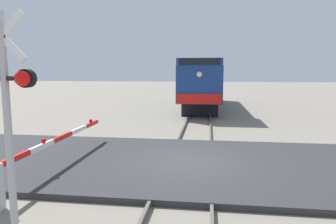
% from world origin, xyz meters
% --- Properties ---
extents(ground_plane, '(160.00, 160.00, 0.00)m').
position_xyz_m(ground_plane, '(0.00, 0.00, 0.00)').
color(ground_plane, gray).
extents(rail_track_left, '(0.08, 80.00, 0.15)m').
position_xyz_m(rail_track_left, '(-0.72, 0.00, 0.07)').
color(rail_track_left, '#59544C').
rests_on(rail_track_left, ground_plane).
extents(rail_track_right, '(0.08, 80.00, 0.15)m').
position_xyz_m(rail_track_right, '(0.72, 0.00, 0.07)').
color(rail_track_right, '#59544C').
rests_on(rail_track_right, ground_plane).
extents(road_surface, '(36.00, 6.37, 0.17)m').
position_xyz_m(road_surface, '(0.00, 0.00, 0.08)').
color(road_surface, '#2D2D30').
rests_on(road_surface, ground_plane).
extents(locomotive, '(2.96, 14.64, 3.95)m').
position_xyz_m(locomotive, '(0.00, 16.31, 2.08)').
color(locomotive, black).
rests_on(locomotive, ground_plane).
extents(crossing_signal, '(1.18, 0.33, 4.23)m').
position_xyz_m(crossing_signal, '(-3.11, -4.67, 2.65)').
color(crossing_signal, '#ADADB2').
rests_on(crossing_signal, ground_plane).
extents(crossing_gate, '(0.36, 7.06, 1.19)m').
position_xyz_m(crossing_gate, '(-4.16, -2.76, 0.76)').
color(crossing_gate, silver).
rests_on(crossing_gate, ground_plane).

